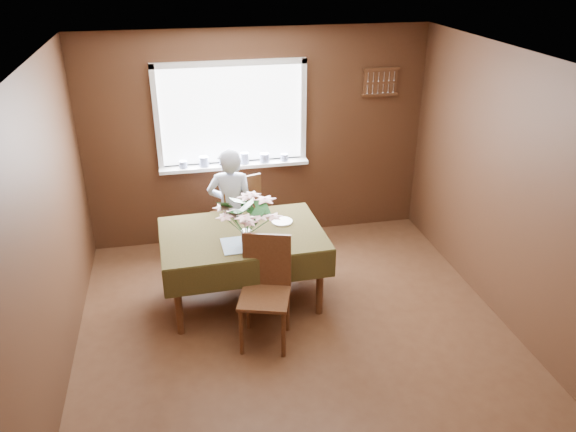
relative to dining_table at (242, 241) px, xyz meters
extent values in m
plane|color=#492A19|center=(0.39, -0.85, -0.67)|extent=(4.50, 4.50, 0.00)
plane|color=white|center=(0.39, -0.85, 1.83)|extent=(4.50, 4.50, 0.00)
plane|color=brown|center=(0.39, 1.40, 0.58)|extent=(4.00, 0.00, 4.00)
plane|color=brown|center=(-1.61, -0.85, 0.58)|extent=(0.00, 4.50, 4.50)
plane|color=brown|center=(2.39, -0.85, 0.58)|extent=(0.00, 4.50, 4.50)
cube|color=white|center=(0.09, 1.38, 0.88)|extent=(1.60, 0.01, 1.10)
cube|color=white|center=(0.09, 1.37, 1.46)|extent=(1.72, 0.06, 0.06)
cube|color=white|center=(0.09, 1.37, 0.30)|extent=(1.72, 0.06, 0.06)
cube|color=white|center=(-0.74, 1.37, 0.88)|extent=(0.06, 0.06, 1.22)
cube|color=white|center=(0.92, 1.37, 0.88)|extent=(0.06, 0.06, 1.22)
cube|color=white|center=(0.09, 1.30, 0.31)|extent=(1.72, 0.20, 0.04)
cylinder|color=white|center=(-0.49, 1.28, 0.37)|extent=(0.09, 0.09, 0.08)
cylinder|color=white|center=(-0.26, 1.28, 0.38)|extent=(0.11, 0.11, 0.12)
cylinder|color=white|center=(-0.02, 1.28, 0.37)|extent=(0.12, 0.12, 0.09)
cylinder|color=white|center=(0.21, 1.28, 0.39)|extent=(0.10, 0.10, 0.13)
cylinder|color=white|center=(0.45, 1.28, 0.38)|extent=(0.11, 0.11, 0.10)
cylinder|color=white|center=(0.68, 1.28, 0.37)|extent=(0.09, 0.09, 0.08)
cube|color=#56311C|center=(1.84, 1.37, 1.18)|extent=(0.40, 0.03, 0.30)
cube|color=#56311C|center=(1.84, 1.36, 1.33)|extent=(0.44, 0.04, 0.03)
cube|color=#56311C|center=(1.84, 1.36, 1.03)|extent=(0.44, 0.04, 0.03)
cylinder|color=#56311C|center=(-0.66, -0.44, -0.32)|extent=(0.07, 0.07, 0.71)
cylinder|color=#56311C|center=(0.69, -0.40, -0.32)|extent=(0.07, 0.07, 0.71)
cylinder|color=#56311C|center=(-0.69, 0.40, -0.32)|extent=(0.07, 0.07, 0.71)
cylinder|color=#56311C|center=(0.66, 0.45, -0.32)|extent=(0.07, 0.07, 0.71)
cube|color=#56311C|center=(0.00, 0.00, 0.06)|extent=(1.54, 1.05, 0.04)
cube|color=#2F2711|center=(0.00, 0.00, 0.09)|extent=(1.60, 1.12, 0.01)
cube|color=#2F2711|center=(0.02, -0.53, -0.06)|extent=(1.57, 0.06, 0.28)
cube|color=#2F2711|center=(-0.02, 0.54, -0.06)|extent=(1.57, 0.06, 0.28)
cube|color=#2F2711|center=(-0.78, -0.02, -0.06)|extent=(0.05, 1.07, 0.28)
cube|color=#2F2711|center=(0.78, 0.03, -0.06)|extent=(0.05, 1.07, 0.28)
cube|color=#48ABCE|center=(0.01, -0.25, 0.10)|extent=(0.46, 0.35, 0.01)
cylinder|color=#56311C|center=(0.17, 1.19, -0.43)|extent=(0.04, 0.04, 0.48)
cylinder|color=#56311C|center=(-0.20, 1.07, -0.43)|extent=(0.04, 0.04, 0.48)
cylinder|color=#56311C|center=(0.29, 0.83, -0.43)|extent=(0.04, 0.04, 0.48)
cylinder|color=#56311C|center=(-0.08, 0.71, -0.43)|extent=(0.04, 0.04, 0.48)
cube|color=#56311C|center=(0.04, 0.95, -0.18)|extent=(0.56, 0.56, 0.03)
cube|color=#56311C|center=(0.11, 0.75, 0.10)|extent=(0.43, 0.17, 0.53)
cylinder|color=#56311C|center=(-0.14, -0.85, -0.44)|extent=(0.04, 0.04, 0.46)
cylinder|color=#56311C|center=(0.21, -0.96, -0.44)|extent=(0.04, 0.04, 0.46)
cylinder|color=#56311C|center=(-0.03, -0.50, -0.44)|extent=(0.04, 0.04, 0.46)
cylinder|color=#56311C|center=(0.32, -0.61, -0.44)|extent=(0.04, 0.04, 0.46)
cube|color=#56311C|center=(0.09, -0.73, -0.19)|extent=(0.54, 0.54, 0.03)
cube|color=#56311C|center=(0.15, -0.54, 0.08)|extent=(0.42, 0.16, 0.52)
imported|color=white|center=(-0.02, 0.73, 0.02)|extent=(0.55, 0.41, 1.39)
cylinder|color=white|center=(0.02, -0.20, 0.15)|extent=(0.10, 0.10, 0.13)
cylinder|color=#33662D|center=(0.02, -0.20, 0.25)|extent=(0.06, 0.06, 0.09)
cylinder|color=white|center=(0.43, 0.15, 0.10)|extent=(0.22, 0.22, 0.01)
cube|color=silver|center=(0.17, -0.18, 0.10)|extent=(0.05, 0.22, 0.00)
camera|label=1|loc=(-0.55, -4.83, 2.62)|focal=35.00mm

